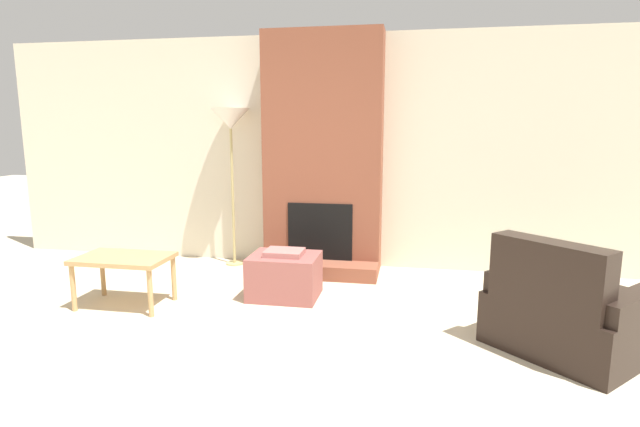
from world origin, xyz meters
TOP-DOWN VIEW (x-y plane):
  - wall_back at (0.00, 3.36)m, footprint 7.84×0.06m
  - fireplace at (0.00, 3.12)m, footprint 1.29×0.69m
  - ottoman at (-0.18, 2.11)m, footprint 0.64×0.51m
  - armchair at (2.13, 1.41)m, footprint 1.39×1.39m
  - side_table at (-1.54, 1.63)m, footprint 0.81×0.50m
  - floor_lamp_left at (-1.05, 3.11)m, footprint 0.43×0.43m

SIDE VIEW (x-z plane):
  - ottoman at x=-0.18m, z-range -0.02..0.44m
  - armchair at x=2.13m, z-range -0.17..0.68m
  - side_table at x=-1.54m, z-range 0.17..0.63m
  - fireplace at x=0.00m, z-range -0.06..2.54m
  - wall_back at x=0.00m, z-range 0.00..2.60m
  - floor_lamp_left at x=-1.05m, z-range 0.73..2.52m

